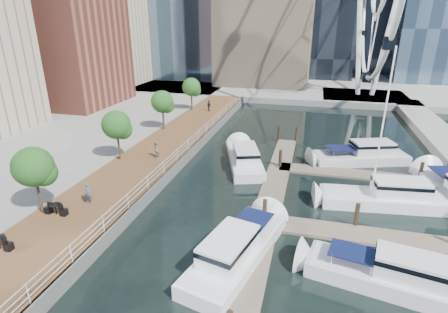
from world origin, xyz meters
The scene contains 14 objects.
ground centered at (0.00, 0.00, 0.00)m, with size 520.00×520.00×0.00m, color black.
boardwalk centered at (-9.00, 15.00, 0.50)m, with size 6.00×60.00×1.00m, color brown.
seawall centered at (-6.00, 15.00, 0.50)m, with size 0.25×60.00×1.00m, color #595954.
land_far centered at (0.00, 102.00, 0.50)m, with size 200.00×114.00×1.00m, color gray.
pier centered at (14.00, 52.00, 0.50)m, with size 14.00×12.00×1.00m, color gray.
railing centered at (-6.10, 15.00, 1.52)m, with size 0.10×60.00×1.05m, color white, non-canonical shape.
floating_docks centered at (7.97, 9.98, 0.49)m, with size 16.00×34.00×2.60m.
midrise_condos centered at (-33.57, 26.82, 13.42)m, with size 19.00×67.00×28.00m.
street_trees centered at (-11.40, 14.00, 4.29)m, with size 2.60×42.60×4.60m.
yacht_foreground centered at (10.07, 3.50, 0.00)m, with size 2.40×8.94×2.15m, color silver, non-canonical shape.
pedestrian_near centered at (-9.08, 5.84, 1.78)m, with size 0.57×0.37×1.56m, color #4C5065.
pedestrian_mid centered at (-8.34, 15.26, 1.77)m, with size 0.74×0.58×1.53m, color gray.
pedestrian_far centered at (-8.77, 33.87, 1.80)m, with size 0.94×0.39×1.61m, color #2E323A.
moored_yachts centered at (9.64, 12.08, 0.00)m, with size 23.02×34.71×11.50m.
Camera 1 is at (5.55, -12.77, 12.95)m, focal length 28.00 mm.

